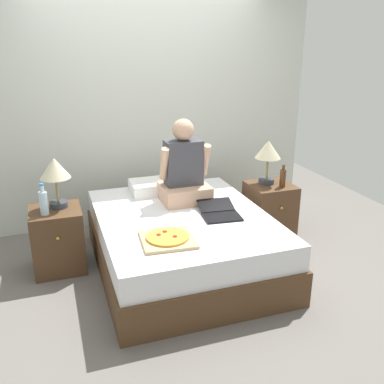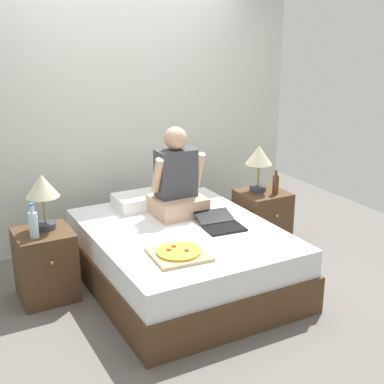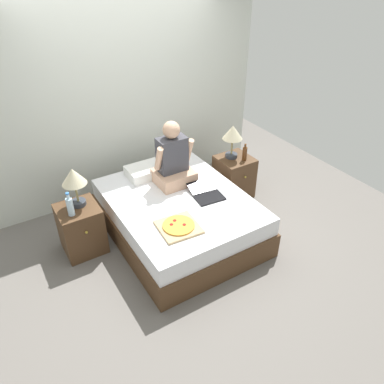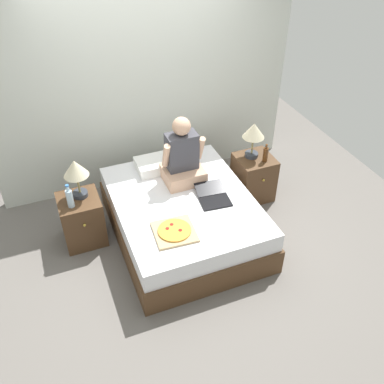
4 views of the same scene
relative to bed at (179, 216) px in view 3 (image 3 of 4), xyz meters
name	(u,v)px [view 3 (image 3 of 4)]	position (x,y,z in m)	size (l,w,h in m)	color
ground_plane	(179,233)	(0.00, 0.00, -0.26)	(5.77, 5.77, 0.00)	#66605B
wall_back	(127,102)	(0.00, 1.29, 0.99)	(3.77, 0.12, 2.50)	silver
bed	(179,216)	(0.00, 0.00, 0.00)	(1.49, 1.86, 0.52)	#4C331E
nightstand_left	(81,229)	(-1.06, 0.34, 0.03)	(0.44, 0.47, 0.57)	#4C331E
lamp_on_left_nightstand	(74,179)	(-1.02, 0.39, 0.65)	(0.26, 0.26, 0.45)	#333842
water_bottle	(70,206)	(-1.14, 0.25, 0.43)	(0.07, 0.07, 0.28)	silver
nightstand_right	(234,177)	(1.06, 0.34, 0.03)	(0.44, 0.47, 0.57)	#4C331E
lamp_on_right_nightstand	(233,135)	(1.03, 0.39, 0.65)	(0.26, 0.26, 0.45)	#333842
beer_bottle	(245,153)	(1.13, 0.24, 0.41)	(0.06, 0.06, 0.23)	#512D14
pillow	(148,170)	(-0.06, 0.65, 0.32)	(0.52, 0.34, 0.12)	white
person_seated	(173,161)	(0.12, 0.34, 0.55)	(0.47, 0.40, 0.78)	tan
laptop	(207,194)	(0.30, -0.12, 0.28)	(0.36, 0.44, 0.07)	black
pizza_box	(179,226)	(-0.27, -0.46, 0.28)	(0.43, 0.43, 0.05)	tan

